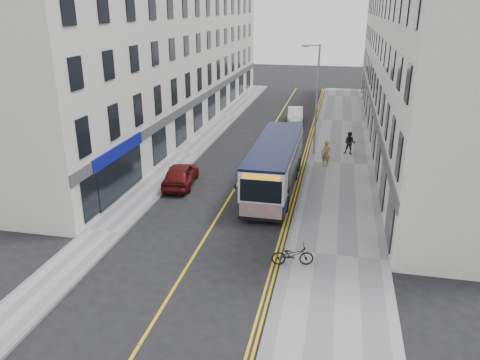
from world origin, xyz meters
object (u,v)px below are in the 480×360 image
at_px(bicycle, 293,255).
at_px(pedestrian_near, 326,154).
at_px(pedestrian_far, 350,143).
at_px(car_maroon, 181,174).
at_px(streetlamp, 316,96).
at_px(city_bus, 275,164).
at_px(car_white, 295,115).

height_order(bicycle, pedestrian_near, pedestrian_near).
bearing_deg(pedestrian_far, car_maroon, -132.00).
bearing_deg(car_maroon, streetlamp, -138.99).
bearing_deg(pedestrian_far, streetlamp, -165.87).
bearing_deg(pedestrian_near, bicycle, -72.76).
distance_m(streetlamp, bicycle, 16.89).
bearing_deg(car_maroon, pedestrian_far, -146.67).
relative_size(streetlamp, pedestrian_far, 4.72).
bearing_deg(pedestrian_far, city_bus, -110.68).
distance_m(bicycle, pedestrian_far, 16.90).
height_order(city_bus, bicycle, city_bus).
xyz_separation_m(streetlamp, bicycle, (0.23, -16.45, -3.79)).
bearing_deg(streetlamp, car_white, 102.86).
bearing_deg(car_white, city_bus, -93.70).
bearing_deg(pedestrian_near, pedestrian_far, 84.03).
bearing_deg(car_maroon, city_bus, 178.53).
distance_m(city_bus, pedestrian_far, 9.16).
relative_size(car_white, car_maroon, 0.96).
bearing_deg(bicycle, car_white, -6.40).
bearing_deg(streetlamp, city_bus, -102.95).
xyz_separation_m(pedestrian_far, car_maroon, (-10.23, -8.47, -0.24)).
xyz_separation_m(city_bus, bicycle, (2.00, -8.74, -1.04)).
height_order(streetlamp, pedestrian_near, streetlamp).
height_order(bicycle, pedestrian_far, pedestrian_far).
relative_size(pedestrian_near, pedestrian_far, 1.06).
relative_size(city_bus, pedestrian_far, 6.06).
relative_size(city_bus, pedestrian_near, 5.74).
height_order(streetlamp, car_maroon, streetlamp).
xyz_separation_m(city_bus, car_white, (-0.60, 18.09, -0.96)).
bearing_deg(car_white, streetlamp, -82.72).
bearing_deg(city_bus, car_white, 91.89).
relative_size(pedestrian_far, car_white, 0.42).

